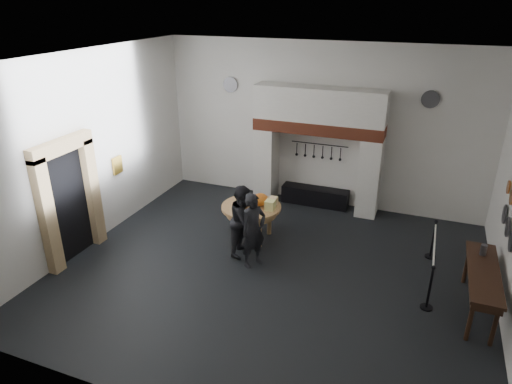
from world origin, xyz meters
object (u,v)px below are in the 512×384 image
at_px(visitor_far, 244,220).
at_px(iron_range, 315,196).
at_px(barrier_post_near, 430,289).
at_px(barrier_post_far, 433,240).
at_px(visitor_near, 253,230).
at_px(work_table, 251,207).
at_px(side_table, 484,272).

bearing_deg(visitor_far, iron_range, -13.61).
relative_size(barrier_post_near, barrier_post_far, 1.00).
xyz_separation_m(visitor_near, barrier_post_far, (3.69, 1.76, -0.41)).
distance_m(work_table, barrier_post_near, 4.42).
height_order(iron_range, barrier_post_near, barrier_post_near).
height_order(visitor_near, barrier_post_far, visitor_near).
distance_m(visitor_far, barrier_post_near, 4.16).
relative_size(visitor_near, barrier_post_near, 1.91).
distance_m(iron_range, visitor_far, 3.38).
relative_size(visitor_near, visitor_far, 1.02).
height_order(visitor_far, barrier_post_near, visitor_far).
height_order(visitor_near, side_table, visitor_near).
bearing_deg(barrier_post_far, visitor_far, -161.62).
bearing_deg(visitor_far, visitor_near, -133.46).
relative_size(iron_range, barrier_post_near, 2.11).
bearing_deg(barrier_post_near, work_table, 162.05).
bearing_deg(barrier_post_near, visitor_near, 176.28).
relative_size(visitor_far, side_table, 0.77).
bearing_deg(barrier_post_far, visitor_near, -154.52).
bearing_deg(visitor_far, barrier_post_far, -70.08).
bearing_deg(visitor_far, side_table, -92.81).
bearing_deg(work_table, visitor_near, -65.95).
bearing_deg(iron_range, work_table, -111.21).
relative_size(visitor_near, barrier_post_far, 1.91).
height_order(side_table, barrier_post_near, same).
bearing_deg(barrier_post_near, side_table, 16.67).
relative_size(work_table, barrier_post_near, 1.61).
bearing_deg(iron_range, barrier_post_near, -50.10).
xyz_separation_m(visitor_near, visitor_far, (-0.40, 0.40, -0.02)).
xyz_separation_m(side_table, barrier_post_far, (-0.88, 1.74, -0.42)).
bearing_deg(barrier_post_near, iron_range, 129.90).
xyz_separation_m(work_table, barrier_post_near, (4.19, -1.36, -0.39)).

